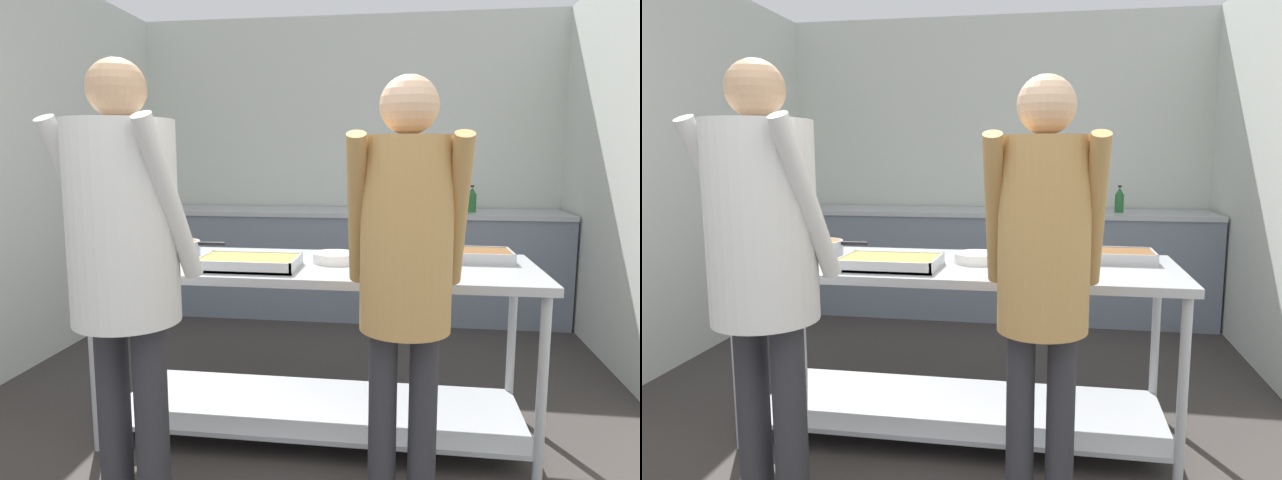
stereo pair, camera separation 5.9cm
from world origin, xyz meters
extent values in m
cube|color=silver|center=(0.00, 4.38, 1.32)|extent=(3.93, 0.06, 2.65)
cube|color=slate|center=(0.00, 4.01, 0.45)|extent=(3.77, 0.62, 0.89)
cube|color=#ADAFB5|center=(0.00, 4.01, 0.91)|extent=(3.77, 0.65, 0.04)
cube|color=black|center=(-0.54, 4.01, 0.92)|extent=(0.55, 0.37, 0.02)
cube|color=#ADAFB5|center=(0.12, 1.79, 0.86)|extent=(2.12, 0.80, 0.04)
cube|color=#ADAFB5|center=(0.12, 1.79, 0.12)|extent=(2.04, 0.72, 0.02)
cylinder|color=#ADAFB5|center=(-0.89, 1.45, 0.42)|extent=(0.04, 0.04, 0.84)
cylinder|color=#ADAFB5|center=(1.13, 1.45, 0.42)|extent=(0.04, 0.04, 0.84)
cylinder|color=#ADAFB5|center=(-0.89, 2.14, 0.42)|extent=(0.04, 0.04, 0.84)
cylinder|color=#ADAFB5|center=(1.13, 2.14, 0.42)|extent=(0.04, 0.04, 0.84)
cylinder|color=#ADAFB5|center=(-0.64, 1.86, 0.92)|extent=(0.26, 0.26, 0.08)
cylinder|color=brown|center=(-0.64, 1.86, 0.95)|extent=(0.23, 0.23, 0.01)
cylinder|color=black|center=(-0.45, 1.86, 0.95)|extent=(0.14, 0.02, 0.02)
cube|color=#ADAFB5|center=(-0.18, 1.62, 0.88)|extent=(0.46, 0.29, 0.01)
cube|color=gold|center=(-0.18, 1.62, 0.91)|extent=(0.44, 0.27, 0.04)
cube|color=#ADAFB5|center=(-0.18, 1.48, 0.90)|extent=(0.46, 0.01, 0.05)
cube|color=#ADAFB5|center=(-0.18, 1.76, 0.90)|extent=(0.46, 0.01, 0.05)
cube|color=#ADAFB5|center=(-0.40, 1.62, 0.90)|extent=(0.01, 0.29, 0.05)
cube|color=#ADAFB5|center=(0.05, 1.62, 0.90)|extent=(0.01, 0.29, 0.05)
cylinder|color=white|center=(0.20, 1.83, 0.88)|extent=(0.23, 0.23, 0.01)
cylinder|color=white|center=(0.20, 1.83, 0.89)|extent=(0.23, 0.23, 0.01)
cylinder|color=white|center=(0.20, 1.83, 0.91)|extent=(0.23, 0.23, 0.01)
cylinder|color=white|center=(0.20, 1.83, 0.92)|extent=(0.22, 0.22, 0.01)
cylinder|color=#B2B2B7|center=(0.48, 1.92, 0.91)|extent=(0.24, 0.24, 0.07)
sphere|color=#2D702D|center=(0.54, 1.93, 0.96)|extent=(0.07, 0.07, 0.07)
sphere|color=#2D702D|center=(0.46, 1.98, 0.96)|extent=(0.07, 0.07, 0.07)
sphere|color=#2D702D|center=(0.46, 1.90, 0.96)|extent=(0.07, 0.07, 0.07)
cube|color=#ADAFB5|center=(0.85, 1.98, 0.88)|extent=(0.44, 0.26, 0.01)
cube|color=brown|center=(0.85, 1.98, 0.91)|extent=(0.42, 0.24, 0.04)
cube|color=#ADAFB5|center=(0.85, 1.85, 0.90)|extent=(0.44, 0.01, 0.05)
cube|color=#ADAFB5|center=(0.85, 2.10, 0.90)|extent=(0.44, 0.01, 0.05)
cube|color=#ADAFB5|center=(0.64, 1.98, 0.90)|extent=(0.01, 0.26, 0.05)
cube|color=#ADAFB5|center=(1.07, 1.98, 0.90)|extent=(0.01, 0.26, 0.05)
cylinder|color=#2D2D33|center=(-0.55, 0.99, 0.40)|extent=(0.12, 0.12, 0.79)
cylinder|color=#2D2D33|center=(-0.38, 0.95, 0.40)|extent=(0.12, 0.12, 0.79)
cylinder|color=silver|center=(-0.66, 1.02, 1.25)|extent=(0.14, 0.33, 0.59)
cylinder|color=silver|center=(-0.26, 0.93, 1.25)|extent=(0.14, 0.33, 0.59)
cylinder|color=silver|center=(-0.46, 0.97, 1.16)|extent=(0.39, 0.39, 0.73)
sphere|color=tan|center=(-0.46, 0.97, 1.63)|extent=(0.21, 0.21, 0.21)
cylinder|color=#2D2D33|center=(0.47, 1.12, 0.38)|extent=(0.11, 0.11, 0.77)
cylinder|color=#2D2D33|center=(0.62, 1.12, 0.38)|extent=(0.11, 0.11, 0.77)
cylinder|color=tan|center=(0.37, 1.12, 1.20)|extent=(0.08, 0.32, 0.57)
cylinder|color=tan|center=(0.73, 1.13, 1.20)|extent=(0.08, 0.32, 0.57)
cylinder|color=tan|center=(0.55, 1.12, 1.12)|extent=(0.33, 0.33, 0.71)
sphere|color=tan|center=(0.55, 1.12, 1.58)|extent=(0.21, 0.21, 0.21)
cylinder|color=#23602D|center=(1.10, 3.97, 1.01)|extent=(0.07, 0.07, 0.15)
cone|color=#23602D|center=(1.10, 3.97, 1.11)|extent=(0.07, 0.07, 0.06)
cylinder|color=black|center=(1.10, 3.97, 1.15)|extent=(0.03, 0.03, 0.02)
camera|label=1|loc=(0.54, -0.94, 1.40)|focal=32.00mm
camera|label=2|loc=(0.60, -0.93, 1.40)|focal=32.00mm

